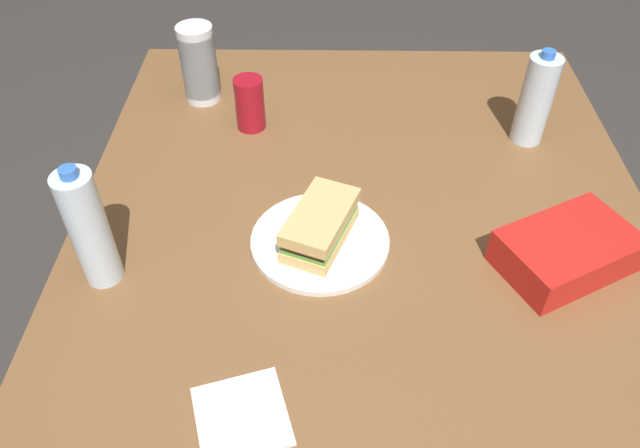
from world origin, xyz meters
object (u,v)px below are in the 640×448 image
paper_plate (320,241)px  soda_can_red (250,104)px  plastic_cup_stack (199,64)px  dining_table (363,268)px  water_bottle_spare (536,100)px  sandwich (320,224)px  water_bottle_tall (89,229)px  chip_bag (567,251)px

paper_plate → soda_can_red: 0.41m
soda_can_red → plastic_cup_stack: 0.18m
dining_table → paper_plate: size_ratio=5.58×
paper_plate → water_bottle_spare: size_ratio=1.20×
sandwich → plastic_cup_stack: bearing=-149.6°
paper_plate → plastic_cup_stack: (-0.49, -0.29, 0.09)m
sandwich → soda_can_red: (-0.38, -0.16, 0.01)m
paper_plate → water_bottle_spare: bearing=126.4°
dining_table → water_bottle_tall: (0.10, -0.46, 0.20)m
dining_table → plastic_cup_stack: plastic_cup_stack is taller
soda_can_red → plastic_cup_stack: (-0.12, -0.13, 0.03)m
dining_table → paper_plate: (0.01, -0.08, 0.09)m
soda_can_red → paper_plate: bearing=23.5°
dining_table → paper_plate: 0.13m
chip_bag → plastic_cup_stack: size_ratio=1.24×
paper_plate → soda_can_red: soda_can_red is taller
sandwich → soda_can_red: bearing=-156.7°
soda_can_red → plastic_cup_stack: bearing=-132.6°
sandwich → water_bottle_spare: size_ratio=0.95×
dining_table → plastic_cup_stack: 0.63m
sandwich → water_bottle_tall: (0.08, -0.38, 0.06)m
soda_can_red → water_bottle_tall: (0.46, -0.22, 0.05)m
water_bottle_spare → dining_table: bearing=-49.1°
soda_can_red → chip_bag: (0.42, 0.60, -0.03)m
chip_bag → plastic_cup_stack: 0.91m
chip_bag → plastic_cup_stack: (-0.54, -0.73, 0.06)m
plastic_cup_stack → water_bottle_spare: size_ratio=0.86×
water_bottle_tall → water_bottle_spare: (-0.42, 0.84, -0.01)m
soda_can_red → water_bottle_spare: size_ratio=0.57×
soda_can_red → sandwich: bearing=23.3°
paper_plate → plastic_cup_stack: 0.58m
soda_can_red → chip_bag: 0.73m
water_bottle_tall → sandwich: bearing=101.9°
sandwich → plastic_cup_stack: plastic_cup_stack is taller
water_bottle_spare → soda_can_red: bearing=-93.5°
dining_table → plastic_cup_stack: (-0.48, -0.38, 0.18)m
sandwich → chip_bag: sandwich is taller
paper_plate → sandwich: (0.00, 0.00, 0.05)m
dining_table → water_bottle_spare: (-0.32, 0.37, 0.19)m
sandwich → chip_bag: (0.04, 0.44, -0.02)m
sandwich → dining_table: bearing=102.7°
water_bottle_spare → chip_bag: bearing=-3.0°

